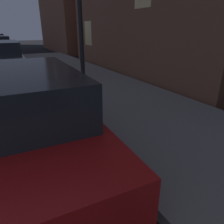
% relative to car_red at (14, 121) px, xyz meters
% --- Properties ---
extents(car_red, '(2.27, 4.20, 1.43)m').
position_rel_car_red_xyz_m(car_red, '(0.00, 0.00, 0.00)').
color(car_red, maroon).
rests_on(car_red, ground).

